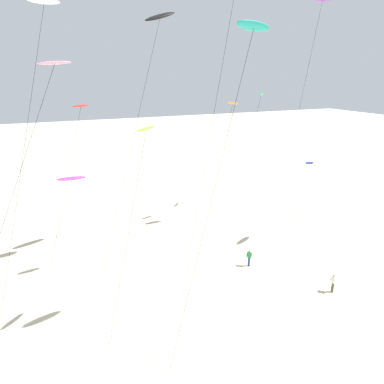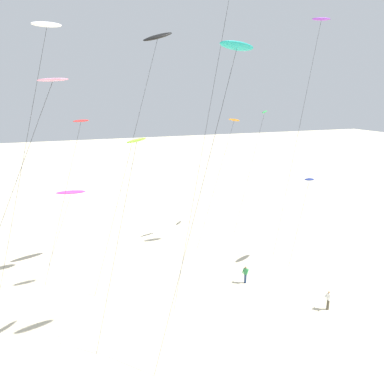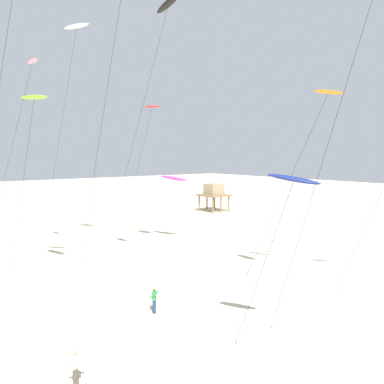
% 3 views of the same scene
% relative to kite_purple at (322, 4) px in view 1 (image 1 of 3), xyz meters
% --- Properties ---
extents(ground_plane, '(260.00, 260.00, 0.00)m').
position_rel_kite_purple_xyz_m(ground_plane, '(-16.52, -15.95, -24.36)').
color(ground_plane, beige).
extents(kite_purple, '(7.09, 2.84, 24.98)m').
position_rel_kite_purple_xyz_m(kite_purple, '(0.00, 0.00, 0.00)').
color(kite_purple, purple).
rests_on(kite_purple, ground).
extents(kite_black, '(8.56, 3.59, 22.69)m').
position_rel_kite_purple_xyz_m(kite_black, '(-18.05, -1.21, -2.50)').
color(kite_black, black).
rests_on(kite_black, ground).
extents(kite_green, '(5.70, 2.84, 15.20)m').
position_rel_kite_purple_xyz_m(kite_green, '(-1.78, 7.48, -9.80)').
color(kite_green, green).
rests_on(kite_green, ground).
extents(kite_teal, '(8.14, 3.65, 20.58)m').
position_rel_kite_purple_xyz_m(kite_teal, '(-16.27, -12.89, -4.35)').
color(kite_teal, teal).
rests_on(kite_teal, ground).
extents(kite_navy, '(3.79, 2.02, 9.10)m').
position_rel_kite_purple_xyz_m(kite_navy, '(-3.21, -4.24, -15.65)').
color(kite_navy, navy).
rests_on(kite_navy, ground).
extents(kite_magenta, '(4.57, 2.31, 7.73)m').
position_rel_kite_purple_xyz_m(kite_magenta, '(-25.92, 4.73, -17.04)').
color(kite_magenta, '#D8339E').
rests_on(kite_magenta, ground).
extents(kite_white, '(7.05, 3.54, 22.27)m').
position_rel_kite_purple_xyz_m(kite_white, '(-27.19, -5.40, -2.65)').
color(kite_white, white).
rests_on(kite_white, ground).
extents(kite_lime, '(4.68, 2.51, 14.49)m').
position_rel_kite_purple_xyz_m(kite_lime, '(-22.35, -10.65, -10.32)').
color(kite_lime, '#8CD833').
rests_on(kite_lime, ground).
extents(kite_red, '(5.33, 2.58, 14.95)m').
position_rel_kite_purple_xyz_m(kite_red, '(-24.84, 1.27, -9.91)').
color(kite_red, red).
rests_on(kite_red, ground).
extents(kite_orange, '(6.44, 2.91, 14.56)m').
position_rel_kite_purple_xyz_m(kite_orange, '(-7.43, 4.80, -10.55)').
color(kite_orange, orange).
rests_on(kite_orange, ground).
extents(kite_pink, '(9.01, 3.69, 18.31)m').
position_rel_kite_purple_xyz_m(kite_pink, '(-27.43, -9.50, -6.84)').
color(kite_pink, pink).
rests_on(kite_pink, ground).
extents(kite_flyer_nearest, '(0.73, 0.73, 1.67)m').
position_rel_kite_purple_xyz_m(kite_flyer_nearest, '(-11.55, -6.73, -23.47)').
color(kite_flyer_nearest, navy).
rests_on(kite_flyer_nearest, ground).
extents(kite_flyer_middle, '(0.63, 0.64, 1.67)m').
position_rel_kite_purple_xyz_m(kite_flyer_middle, '(-7.39, -13.20, -23.47)').
color(kite_flyer_middle, '#4C4738').
rests_on(kite_flyer_middle, ground).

